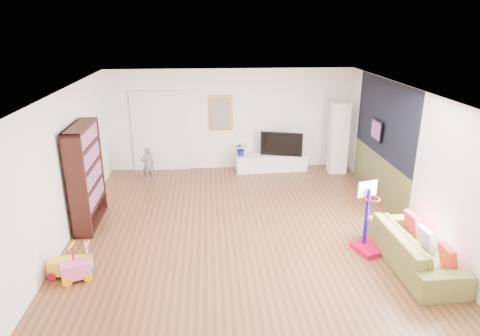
{
  "coord_description": "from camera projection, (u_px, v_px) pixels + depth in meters",
  "views": [
    {
      "loc": [
        -0.59,
        -7.47,
        3.92
      ],
      "look_at": [
        0.0,
        0.4,
        1.15
      ],
      "focal_mm": 32.0,
      "sensor_mm": 36.0,
      "label": 1
    }
  ],
  "objects": [
    {
      "name": "floor",
      "position": [
        242.0,
        230.0,
        8.37
      ],
      "size": [
        6.5,
        7.5,
        0.0
      ],
      "primitive_type": "cube",
      "color": "brown",
      "rests_on": "ground"
    },
    {
      "name": "ceiling",
      "position": [
        242.0,
        92.0,
        7.48
      ],
      "size": [
        6.5,
        7.5,
        0.0
      ],
      "primitive_type": "cube",
      "color": "white",
      "rests_on": "ground"
    },
    {
      "name": "wall_back",
      "position": [
        231.0,
        120.0,
        11.45
      ],
      "size": [
        6.5,
        0.0,
        2.7
      ],
      "primitive_type": "cube",
      "color": "white",
      "rests_on": "ground"
    },
    {
      "name": "wall_front",
      "position": [
        270.0,
        283.0,
        4.4
      ],
      "size": [
        6.5,
        0.0,
        2.7
      ],
      "primitive_type": "cube",
      "color": "silver",
      "rests_on": "ground"
    },
    {
      "name": "wall_left",
      "position": [
        62.0,
        169.0,
        7.7
      ],
      "size": [
        0.0,
        7.5,
        2.7
      ],
      "primitive_type": "cube",
      "color": "white",
      "rests_on": "ground"
    },
    {
      "name": "wall_right",
      "position": [
        411.0,
        161.0,
        8.16
      ],
      "size": [
        0.0,
        7.5,
        2.7
      ],
      "primitive_type": "cube",
      "color": "white",
      "rests_on": "ground"
    },
    {
      "name": "navy_accent",
      "position": [
        384.0,
        119.0,
        9.31
      ],
      "size": [
        0.01,
        3.2,
        1.7
      ],
      "primitive_type": "cube",
      "color": "black",
      "rests_on": "wall_right"
    },
    {
      "name": "olive_wainscot",
      "position": [
        378.0,
        177.0,
        9.75
      ],
      "size": [
        0.01,
        3.2,
        1.0
      ],
      "primitive_type": "cube",
      "color": "brown",
      "rests_on": "wall_right"
    },
    {
      "name": "doorway",
      "position": [
        160.0,
        132.0,
        11.38
      ],
      "size": [
        1.45,
        0.06,
        2.1
      ],
      "primitive_type": "cube",
      "color": "white",
      "rests_on": "ground"
    },
    {
      "name": "painting_back",
      "position": [
        221.0,
        113.0,
        11.33
      ],
      "size": [
        0.62,
        0.06,
        0.92
      ],
      "primitive_type": "cube",
      "color": "gold",
      "rests_on": "wall_back"
    },
    {
      "name": "artwork_right",
      "position": [
        377.0,
        130.0,
        9.59
      ],
      "size": [
        0.04,
        0.56,
        0.46
      ],
      "primitive_type": "cube",
      "color": "#7F3F8C",
      "rests_on": "wall_right"
    },
    {
      "name": "media_console",
      "position": [
        271.0,
        163.0,
        11.59
      ],
      "size": [
        1.93,
        0.57,
        0.44
      ],
      "primitive_type": "cube",
      "rotation": [
        0.0,
        0.0,
        0.05
      ],
      "color": "white",
      "rests_on": "ground"
    },
    {
      "name": "tall_cabinet",
      "position": [
        338.0,
        138.0,
        11.27
      ],
      "size": [
        0.45,
        0.45,
        1.88
      ],
      "primitive_type": "cube",
      "rotation": [
        0.0,
        0.0,
        -0.02
      ],
      "color": "white",
      "rests_on": "ground"
    },
    {
      "name": "bookshelf",
      "position": [
        86.0,
        176.0,
        8.34
      ],
      "size": [
        0.38,
        1.39,
        2.03
      ],
      "primitive_type": "cube",
      "rotation": [
        0.0,
        0.0,
        0.01
      ],
      "color": "black",
      "rests_on": "ground"
    },
    {
      "name": "sofa",
      "position": [
        414.0,
        249.0,
        7.08
      ],
      "size": [
        0.88,
        2.14,
        0.62
      ],
      "primitive_type": "imported",
      "rotation": [
        0.0,
        0.0,
        1.59
      ],
      "color": "olive",
      "rests_on": "ground"
    },
    {
      "name": "basketball_hoop",
      "position": [
        372.0,
        219.0,
        7.41
      ],
      "size": [
        0.58,
        0.64,
        1.27
      ],
      "primitive_type": "cube",
      "rotation": [
        0.0,
        0.0,
        0.3
      ],
      "color": "#BF022E",
      "rests_on": "ground"
    },
    {
      "name": "ride_on_yellow",
      "position": [
        62.0,
        261.0,
        6.79
      ],
      "size": [
        0.44,
        0.28,
        0.57
      ],
      "primitive_type": "cube",
      "rotation": [
        0.0,
        0.0,
        -0.04
      ],
      "color": "yellow",
      "rests_on": "ground"
    },
    {
      "name": "ride_on_orange",
      "position": [
        78.0,
        259.0,
        6.86
      ],
      "size": [
        0.41,
        0.27,
        0.54
      ],
      "primitive_type": "cube",
      "rotation": [
        0.0,
        0.0,
        0.05
      ],
      "color": "gold",
      "rests_on": "ground"
    },
    {
      "name": "ride_on_pink",
      "position": [
        75.0,
        264.0,
        6.68
      ],
      "size": [
        0.51,
        0.41,
        0.58
      ],
      "primitive_type": "cube",
      "rotation": [
        0.0,
        0.0,
        0.37
      ],
      "color": "pink",
      "rests_on": "ground"
    },
    {
      "name": "child",
      "position": [
        148.0,
        164.0,
        10.75
      ],
      "size": [
        0.38,
        0.33,
        0.89
      ],
      "primitive_type": "imported",
      "rotation": [
        0.0,
        0.0,
        3.58
      ],
      "color": "slate",
      "rests_on": "ground"
    },
    {
      "name": "tv",
      "position": [
        282.0,
        143.0,
        11.44
      ],
      "size": [
        1.11,
        0.44,
        0.64
      ],
      "primitive_type": "imported",
      "rotation": [
        0.0,
        0.0,
        -0.27
      ],
      "color": "black",
      "rests_on": "media_console"
    },
    {
      "name": "vase_plant",
      "position": [
        241.0,
        149.0,
        11.4
      ],
      "size": [
        0.39,
        0.35,
        0.37
      ],
      "primitive_type": "imported",
      "rotation": [
        0.0,
        0.0,
        0.19
      ],
      "color": "#171390",
      "rests_on": "media_console"
    },
    {
      "name": "pillow_left",
      "position": [
        448.0,
        257.0,
        6.49
      ],
      "size": [
        0.13,
        0.41,
        0.4
      ],
      "primitive_type": "cube",
      "rotation": [
        0.0,
        0.0,
        -0.06
      ],
      "color": "red",
      "rests_on": "sofa"
    },
    {
      "name": "pillow_center",
      "position": [
        426.0,
        238.0,
        7.06
      ],
      "size": [
        0.13,
        0.37,
        0.36
      ],
      "primitive_type": "cube",
      "rotation": [
        0.0,
        0.0,
        0.09
      ],
      "color": "silver",
      "rests_on": "sofa"
    },
    {
      "name": "pillow_right",
      "position": [
        412.0,
        223.0,
        7.6
      ],
      "size": [
        0.14,
        0.38,
        0.37
      ],
      "primitive_type": "cube",
      "rotation": [
        0.0,
        0.0,
        0.12
      ],
      "color": "red",
      "rests_on": "sofa"
    }
  ]
}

